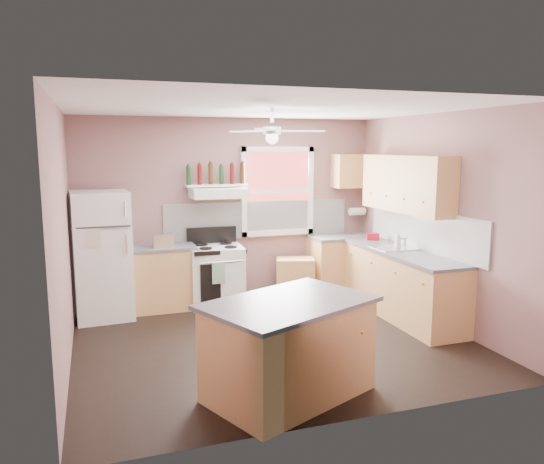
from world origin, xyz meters
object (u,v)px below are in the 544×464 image
object	(u,v)px
island	(289,350)
toaster	(163,241)
stove	(217,276)
cart	(295,279)
refrigerator	(102,255)

from	to	relation	value
island	toaster	bearing A→B (deg)	80.19
stove	island	world-z (taller)	same
toaster	cart	bearing A→B (deg)	-1.07
cart	island	xyz separation A→B (m)	(-1.24, -3.04, 0.15)
refrigerator	cart	bearing A→B (deg)	-1.38
toaster	cart	xyz separation A→B (m)	(1.98, 0.05, -0.71)
toaster	stove	xyz separation A→B (m)	(0.76, 0.04, -0.56)
toaster	island	size ratio (longest dim) A/B	0.20
toaster	stove	size ratio (longest dim) A/B	0.33
island	refrigerator	bearing A→B (deg)	94.17
refrigerator	toaster	world-z (taller)	refrigerator
refrigerator	cart	size ratio (longest dim) A/B	3.00
island	stove	bearing A→B (deg)	65.98
stove	cart	bearing A→B (deg)	5.53
cart	island	bearing A→B (deg)	-95.21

